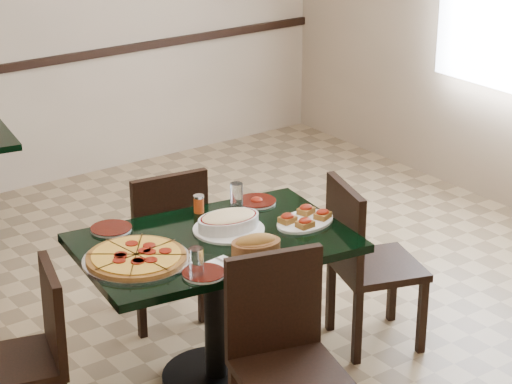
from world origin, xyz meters
TOP-DOWN VIEW (x-y plane):
  - floor at (0.00, 0.00)m, footprint 5.50×5.50m
  - room_shell at (1.02, 1.73)m, footprint 5.50×5.50m
  - main_table at (-0.35, -0.18)m, footprint 1.33×0.96m
  - chair_far at (-0.24, 0.46)m, footprint 0.46×0.46m
  - chair_near at (-0.44, -0.83)m, footprint 0.52×0.52m
  - chair_right at (0.45, -0.33)m, footprint 0.52×0.52m
  - chair_left at (-1.23, -0.11)m, footprint 0.47×0.47m
  - pepperoni_pizza at (-0.75, -0.17)m, footprint 0.48×0.48m
  - lasagna_casserole at (-0.24, -0.14)m, footprint 0.34×0.34m
  - bread_basket at (-0.28, -0.42)m, footprint 0.26×0.21m
  - bruschetta_platter at (0.11, -0.28)m, footprint 0.36×0.28m
  - side_plate_near at (-0.59, -0.46)m, footprint 0.19×0.19m
  - side_plate_far_r at (0.07, 0.06)m, footprint 0.20×0.20m
  - side_plate_far_l at (-0.68, 0.19)m, footprint 0.19×0.19m
  - napkin_setting at (-0.47, -0.43)m, footprint 0.16×0.16m
  - water_glass_a at (-0.06, 0.05)m, footprint 0.06×0.06m
  - water_glass_b at (-0.62, -0.46)m, footprint 0.06×0.06m
  - pepper_shaker at (-0.23, 0.13)m, footprint 0.05×0.05m

SIDE VIEW (x-z plane):
  - floor at x=0.00m, z-range 0.00..0.00m
  - chair_left at x=-1.23m, z-range 0.04..0.85m
  - chair_far at x=-0.24m, z-range 0.05..0.93m
  - chair_right at x=0.45m, z-range 0.05..0.94m
  - chair_near at x=-0.44m, z-range 0.05..0.97m
  - main_table at x=-0.35m, z-range 0.19..0.94m
  - napkin_setting at x=-0.47m, z-range 0.75..0.76m
  - side_plate_near at x=-0.59m, z-range 0.75..0.77m
  - side_plate_far_l at x=-0.68m, z-range 0.75..0.77m
  - side_plate_far_r at x=0.07m, z-range 0.74..0.77m
  - pepperoni_pizza at x=-0.75m, z-range 0.75..0.79m
  - bruschetta_platter at x=0.11m, z-range 0.75..0.80m
  - bread_basket at x=-0.28m, z-range 0.74..0.84m
  - lasagna_casserole at x=-0.24m, z-range 0.75..0.84m
  - pepper_shaker at x=-0.23m, z-range 0.75..0.84m
  - water_glass_b at x=-0.62m, z-range 0.75..0.89m
  - water_glass_a at x=-0.06m, z-range 0.75..0.89m
  - room_shell at x=1.02m, z-range -1.58..3.92m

